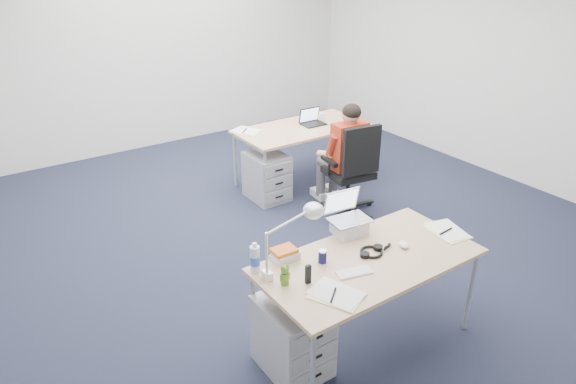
% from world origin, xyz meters
% --- Properties ---
extents(floor, '(7.00, 7.00, 0.00)m').
position_xyz_m(floor, '(0.00, 0.00, 0.00)').
color(floor, black).
rests_on(floor, ground).
extents(room, '(6.02, 7.02, 2.80)m').
position_xyz_m(room, '(0.00, 0.00, 1.71)').
color(room, beige).
rests_on(room, ground).
extents(desk_near, '(1.60, 0.80, 0.73)m').
position_xyz_m(desk_near, '(-0.60, -1.47, 0.68)').
color(desk_near, tan).
rests_on(desk_near, ground).
extents(desk_far, '(1.60, 0.80, 0.73)m').
position_xyz_m(desk_far, '(0.71, 1.15, 0.68)').
color(desk_far, tan).
rests_on(desk_far, ground).
extents(office_chair, '(0.77, 0.77, 1.06)m').
position_xyz_m(office_chair, '(0.66, 0.19, 0.30)').
color(office_chair, black).
rests_on(office_chair, ground).
extents(seated_person, '(0.39, 0.68, 1.23)m').
position_xyz_m(seated_person, '(0.68, 0.36, 0.63)').
color(seated_person, '#A52D17').
rests_on(seated_person, ground).
extents(drawer_pedestal_near, '(0.40, 0.50, 0.55)m').
position_xyz_m(drawer_pedestal_near, '(-1.20, -1.40, 0.28)').
color(drawer_pedestal_near, '#A9AAAE').
rests_on(drawer_pedestal_near, ground).
extents(drawer_pedestal_far, '(0.40, 0.50, 0.55)m').
position_xyz_m(drawer_pedestal_far, '(0.11, 1.01, 0.28)').
color(drawer_pedestal_far, '#A9AAAE').
rests_on(drawer_pedestal_far, ground).
extents(silver_laptop, '(0.33, 0.27, 0.32)m').
position_xyz_m(silver_laptop, '(-0.49, -1.12, 0.89)').
color(silver_laptop, silver).
rests_on(silver_laptop, desk_near).
extents(wireless_keyboard, '(0.26, 0.16, 0.01)m').
position_xyz_m(wireless_keyboard, '(-0.80, -1.54, 0.74)').
color(wireless_keyboard, white).
rests_on(wireless_keyboard, desk_near).
extents(computer_mouse, '(0.10, 0.12, 0.04)m').
position_xyz_m(computer_mouse, '(-0.28, -1.49, 0.75)').
color(computer_mouse, white).
rests_on(computer_mouse, desk_near).
extents(headphones, '(0.23, 0.19, 0.03)m').
position_xyz_m(headphones, '(-0.54, -1.43, 0.75)').
color(headphones, black).
rests_on(headphones, desk_near).
extents(can_koozie, '(0.07, 0.07, 0.10)m').
position_xyz_m(can_koozie, '(-0.90, -1.32, 0.78)').
color(can_koozie, '#161745').
rests_on(can_koozie, desk_near).
extents(water_bottle, '(0.08, 0.08, 0.22)m').
position_xyz_m(water_bottle, '(-1.34, -1.15, 0.84)').
color(water_bottle, silver).
rests_on(water_bottle, desk_near).
extents(bear_figurine, '(0.09, 0.07, 0.15)m').
position_xyz_m(bear_figurine, '(-1.25, -1.38, 0.80)').
color(bear_figurine, '#3A731E').
rests_on(bear_figurine, desk_near).
extents(book_stack, '(0.18, 0.14, 0.08)m').
position_xyz_m(book_stack, '(-1.09, -1.14, 0.77)').
color(book_stack, silver).
rests_on(book_stack, desk_near).
extents(cordless_phone, '(0.04, 0.03, 0.14)m').
position_xyz_m(cordless_phone, '(-1.12, -1.46, 0.80)').
color(cordless_phone, black).
rests_on(cordless_phone, desk_near).
extents(papers_left, '(0.33, 0.38, 0.01)m').
position_xyz_m(papers_left, '(-1.06, -1.67, 0.74)').
color(papers_left, '#FFF393').
rests_on(papers_left, desk_near).
extents(papers_right, '(0.28, 0.36, 0.01)m').
position_xyz_m(papers_right, '(0.15, -1.53, 0.74)').
color(papers_right, '#FFF393').
rests_on(papers_right, desk_near).
extents(sunglasses, '(0.10, 0.07, 0.02)m').
position_xyz_m(sunglasses, '(-0.40, -1.44, 0.74)').
color(sunglasses, black).
rests_on(sunglasses, desk_near).
extents(desk_lamp, '(0.43, 0.18, 0.48)m').
position_xyz_m(desk_lamp, '(-1.18, -1.27, 0.97)').
color(desk_lamp, silver).
rests_on(desk_lamp, desk_near).
extents(dark_laptop, '(0.29, 0.28, 0.21)m').
position_xyz_m(dark_laptop, '(0.88, 1.14, 0.83)').
color(dark_laptop, black).
rests_on(dark_laptop, desk_far).
extents(far_cup, '(0.08, 0.08, 0.10)m').
position_xyz_m(far_cup, '(1.05, 1.21, 0.78)').
color(far_cup, white).
rests_on(far_cup, desk_far).
extents(far_papers, '(0.35, 0.39, 0.01)m').
position_xyz_m(far_papers, '(0.06, 1.39, 0.73)').
color(far_papers, white).
rests_on(far_papers, desk_far).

